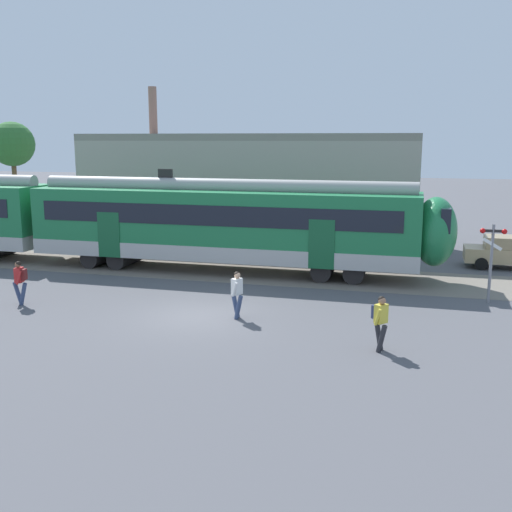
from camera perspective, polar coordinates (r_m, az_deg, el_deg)
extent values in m
plane|color=#515156|center=(21.21, -5.48, -5.70)|extent=(160.00, 160.00, 0.00)
cube|color=slate|center=(33.29, -21.62, -0.26)|extent=(80.00, 4.40, 0.01)
cube|color=#B7B7B2|center=(28.01, -3.35, 0.67)|extent=(18.00, 3.06, 0.70)
cube|color=#1E7542|center=(27.77, -3.39, 3.82)|extent=(18.00, 3.00, 2.40)
cube|color=black|center=(26.32, -4.43, 3.84)|extent=(16.56, 0.03, 0.90)
cube|color=#165731|center=(25.28, 6.25, 1.10)|extent=(1.10, 0.04, 2.10)
cube|color=#165731|center=(28.48, -13.85, 1.97)|extent=(1.10, 0.04, 2.10)
cylinder|color=#9C9C97|center=(27.63, -3.42, 6.66)|extent=(17.64, 0.70, 0.70)
cube|color=black|center=(28.55, -8.63, 7.80)|extent=(0.70, 0.12, 0.40)
cylinder|color=black|center=(26.86, 9.50, -1.22)|extent=(0.90, 2.40, 0.90)
cylinder|color=black|center=(27.02, 6.54, -1.07)|extent=(0.90, 2.40, 0.90)
cylinder|color=black|center=(29.99, -12.23, -0.03)|extent=(0.90, 2.40, 0.90)
cylinder|color=black|center=(30.65, -14.56, 0.10)|extent=(0.90, 2.40, 0.90)
ellipsoid|color=#1E7542|center=(26.44, 16.69, 2.23)|extent=(1.80, 2.85, 2.95)
cube|color=black|center=(26.38, 17.52, 3.48)|extent=(0.40, 2.40, 1.00)
cylinder|color=navy|center=(24.23, -21.73, -3.27)|extent=(0.38, 0.22, 0.87)
cylinder|color=navy|center=(23.95, -21.30, -3.40)|extent=(0.38, 0.22, 0.87)
cube|color=red|center=(23.93, -21.64, -1.69)|extent=(0.31, 0.40, 0.56)
cylinder|color=red|center=(23.71, -21.68, -1.93)|extent=(0.26, 0.14, 0.52)
cylinder|color=red|center=(24.17, -21.58, -1.68)|extent=(0.26, 0.14, 0.52)
sphere|color=brown|center=(23.86, -21.75, -0.77)|extent=(0.22, 0.22, 0.22)
sphere|color=black|center=(23.85, -21.71, -0.70)|extent=(0.20, 0.20, 0.20)
cube|color=maroon|center=(23.85, -21.25, -1.65)|extent=(0.21, 0.31, 0.40)
cylinder|color=navy|center=(20.58, -1.68, -4.93)|extent=(0.38, 0.27, 0.87)
cylinder|color=navy|center=(20.89, -1.97, -4.69)|extent=(0.38, 0.27, 0.87)
cube|color=silver|center=(20.55, -1.84, -2.91)|extent=(0.36, 0.42, 0.56)
cylinder|color=silver|center=(20.78, -1.62, -2.89)|extent=(0.26, 0.18, 0.52)
cylinder|color=silver|center=(20.35, -2.05, -3.20)|extent=(0.26, 0.18, 0.52)
sphere|color=tan|center=(20.45, -1.80, -1.86)|extent=(0.22, 0.22, 0.22)
sphere|color=black|center=(20.46, -1.84, -1.77)|extent=(0.20, 0.20, 0.20)
cylinder|color=#28282D|center=(17.84, 11.87, -7.73)|extent=(0.37, 0.34, 0.87)
cylinder|color=#28282D|center=(18.14, 11.60, -7.39)|extent=(0.37, 0.34, 0.87)
cube|color=gold|center=(17.78, 11.82, -5.39)|extent=(0.41, 0.43, 0.56)
cylinder|color=gold|center=(18.00, 12.10, -5.36)|extent=(0.25, 0.23, 0.52)
cylinder|color=gold|center=(17.58, 11.52, -5.73)|extent=(0.25, 0.23, 0.52)
sphere|color=#9E7051|center=(17.66, 11.92, -4.19)|extent=(0.22, 0.22, 0.22)
sphere|color=black|center=(17.66, 11.88, -4.08)|extent=(0.20, 0.20, 0.20)
cube|color=navy|center=(17.89, 11.40, -5.20)|extent=(0.30, 0.32, 0.40)
cube|color=tan|center=(31.07, 22.87, 0.08)|extent=(4.01, 1.67, 0.68)
cube|color=#9D8662|center=(30.94, 22.68, 1.22)|extent=(1.91, 1.45, 0.56)
cylinder|color=black|center=(31.75, 20.43, -0.15)|extent=(0.60, 0.20, 0.60)
cylinder|color=black|center=(30.22, 20.67, -0.71)|extent=(0.60, 0.20, 0.60)
cylinder|color=gray|center=(24.14, 21.46, -0.70)|extent=(0.11, 0.11, 3.00)
cube|color=black|center=(23.93, 21.67, 2.23)|extent=(0.80, 0.10, 0.10)
sphere|color=red|center=(23.83, 20.78, 2.26)|extent=(0.20, 0.20, 0.20)
sphere|color=red|center=(23.92, 22.59, 2.16)|extent=(0.20, 0.20, 0.20)
cube|color=white|center=(23.98, 21.60, 1.04)|extent=(0.72, 0.03, 0.48)
cube|color=gray|center=(35.89, -0.82, 6.13)|extent=(19.83, 5.00, 6.00)
cube|color=gray|center=(35.75, -0.83, 11.25)|extent=(19.83, 5.00, 0.40)
cylinder|color=#8C6656|center=(37.83, -9.78, 13.21)|extent=(0.50, 0.50, 3.20)
cylinder|color=brown|center=(44.60, -21.89, 5.48)|extent=(0.32, 0.32, 4.71)
sphere|color=#2D662D|center=(44.44, -22.21, 9.85)|extent=(3.00, 3.00, 3.00)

